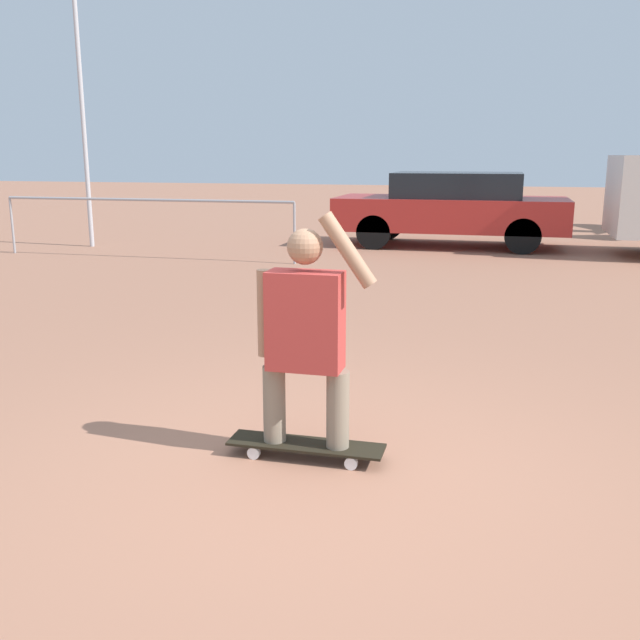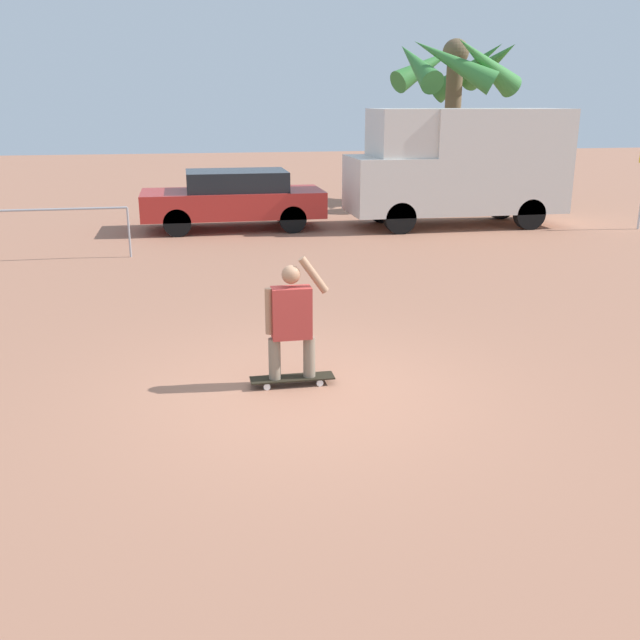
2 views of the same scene
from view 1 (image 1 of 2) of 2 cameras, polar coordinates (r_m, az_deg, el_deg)
name	(u,v)px [view 1 (image 1 of 2)]	position (r m, az deg, el deg)	size (l,w,h in m)	color
ground_plane	(316,480)	(4.25, -0.35, -12.67)	(80.00, 80.00, 0.00)	#A36B51
skateboard	(306,446)	(4.50, -1.14, -10.03)	(0.98, 0.24, 0.09)	black
person_skateboarder	(305,328)	(4.26, -1.20, -0.65)	(0.73, 0.22, 1.44)	gray
parked_car_red	(452,207)	(14.88, 10.53, 8.87)	(4.59, 1.94, 1.49)	black
flagpole	(79,32)	(15.45, -18.74, 20.97)	(0.83, 0.12, 7.45)	#B7B7BC
plaza_railing_segment	(145,207)	(13.27, -13.84, 8.81)	(5.62, 0.05, 1.08)	#99999E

